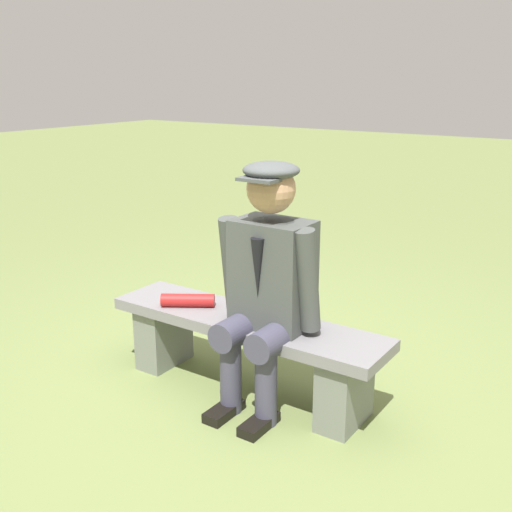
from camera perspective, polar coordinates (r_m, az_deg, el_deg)
ground_plane at (r=3.45m, az=-0.95°, el=-12.28°), size 30.00×30.00×0.00m
bench at (r=3.33m, az=-0.97°, el=-8.00°), size 1.57×0.38×0.43m
seated_man at (r=3.05m, az=1.05°, el=-2.05°), size 0.57×0.53×1.27m
rolled_magazine at (r=3.42m, az=-6.34°, el=-4.10°), size 0.29×0.22×0.07m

